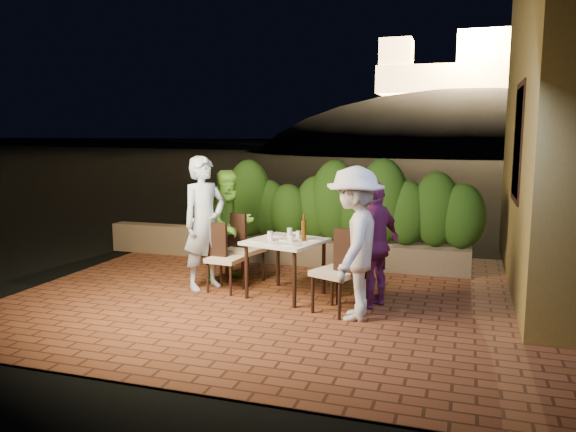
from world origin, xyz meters
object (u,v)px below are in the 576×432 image
at_px(dining_table, 286,268).
at_px(bowl, 295,234).
at_px(diner_blue, 204,223).
at_px(diner_green, 230,225).
at_px(parapet_lamp, 194,223).
at_px(diner_purple, 375,244).
at_px(beer_bottle, 304,228).
at_px(chair_right_back, 353,266).
at_px(diner_white, 354,243).
at_px(chair_left_front, 225,257).
at_px(chair_left_back, 245,248).
at_px(chair_right_front, 336,271).

distance_m(dining_table, bowl, 0.52).
bearing_deg(dining_table, diner_blue, 178.51).
height_order(dining_table, diner_green, diner_green).
height_order(bowl, diner_green, diner_green).
bearing_deg(parapet_lamp, diner_purple, -29.66).
bearing_deg(diner_purple, diner_green, -78.79).
relative_size(beer_bottle, parapet_lamp, 2.43).
xyz_separation_m(dining_table, diner_purple, (1.16, -0.06, 0.40)).
xyz_separation_m(dining_table, chair_right_back, (0.88, 0.05, 0.08)).
relative_size(bowl, diner_purple, 0.10).
bearing_deg(parapet_lamp, beer_bottle, -36.64).
bearing_deg(diner_green, chair_right_back, -71.08).
height_order(beer_bottle, diner_white, diner_white).
xyz_separation_m(chair_left_front, diner_blue, (-0.32, 0.05, 0.45)).
relative_size(beer_bottle, chair_left_front, 0.37).
bearing_deg(diner_white, diner_purple, 164.07).
bearing_deg(beer_bottle, diner_blue, 179.67).
xyz_separation_m(diner_blue, parapet_lamp, (-1.13, 1.88, -0.34)).
distance_m(chair_left_back, diner_white, 2.14).
distance_m(beer_bottle, chair_left_back, 1.20).
bearing_deg(parapet_lamp, chair_right_front, -37.67).
bearing_deg(chair_left_back, parapet_lamp, 151.62).
distance_m(chair_right_front, chair_right_back, 0.53).
bearing_deg(chair_left_back, diner_purple, -1.66).
relative_size(beer_bottle, diner_purple, 0.22).
bearing_deg(beer_bottle, diner_purple, -5.20).
height_order(chair_left_front, chair_right_back, chair_left_front).
bearing_deg(chair_left_back, chair_right_back, -0.82).
relative_size(chair_left_back, diner_white, 0.56).
distance_m(bowl, chair_right_back, 0.96).
height_order(chair_left_front, diner_white, diner_white).
relative_size(chair_left_front, chair_right_front, 0.91).
relative_size(chair_left_front, diner_blue, 0.51).
bearing_deg(chair_right_back, parapet_lamp, -37.12).
bearing_deg(chair_right_front, diner_blue, 8.53).
distance_m(dining_table, diner_blue, 1.29).
height_order(chair_left_front, chair_right_front, chair_right_front).
relative_size(bowl, chair_right_front, 0.15).
distance_m(beer_bottle, parapet_lamp, 3.19).
distance_m(bowl, chair_left_front, 0.98).
distance_m(chair_right_front, diner_purple, 0.62).
distance_m(dining_table, diner_purple, 1.23).
relative_size(chair_right_front, diner_blue, 0.56).
distance_m(bowl, chair_right_front, 1.13).
height_order(diner_blue, diner_white, diner_blue).
bearing_deg(diner_blue, diner_white, -76.81).
relative_size(chair_right_back, diner_blue, 0.50).
height_order(chair_left_back, diner_blue, diner_blue).
distance_m(diner_blue, parapet_lamp, 2.22).
relative_size(chair_right_front, diner_green, 0.64).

